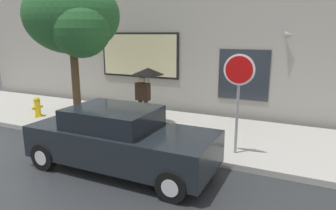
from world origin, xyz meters
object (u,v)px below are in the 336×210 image
Objects in this scene: stop_sign at (238,85)px; street_tree at (73,19)px; pedestrian_with_umbrella at (146,79)px; parked_car at (120,139)px; fire_hydrant at (37,107)px.

street_tree is at bearing 175.48° from stop_sign.
pedestrian_with_umbrella is 0.40× the size of street_tree.
stop_sign is (3.28, -1.28, 0.24)m from pedestrian_with_umbrella.
pedestrian_with_umbrella is (-0.97, 3.02, 0.96)m from parked_car.
parked_car is 0.93× the size of street_tree.
stop_sign reaches higher than pedestrian_with_umbrella.
fire_hydrant is 0.15× the size of street_tree.
stop_sign reaches higher than parked_car.
pedestrian_with_umbrella is at bearing 107.81° from parked_car.
pedestrian_with_umbrella is (4.14, 0.85, 1.19)m from fire_hydrant.
pedestrian_with_umbrella is 3.00m from street_tree.
street_tree is at bearing -158.37° from pedestrian_with_umbrella.
parked_car is 6.13× the size of fire_hydrant.
fire_hydrant is 3.68m from street_tree.
fire_hydrant is at bearing 180.00° from street_tree.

